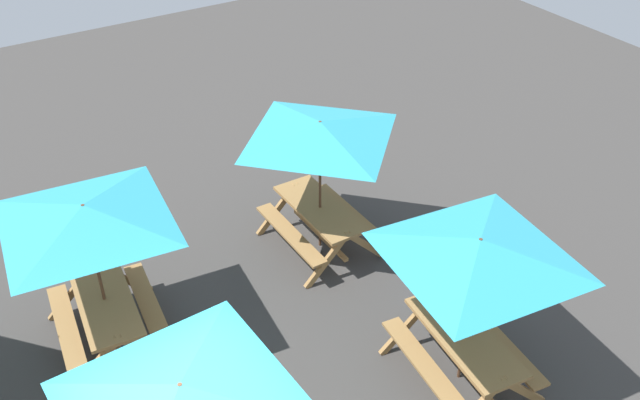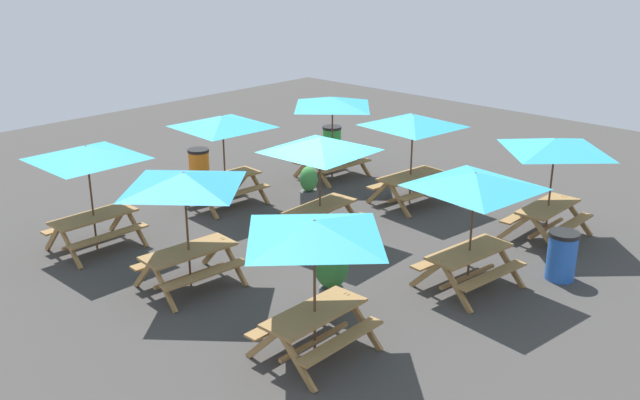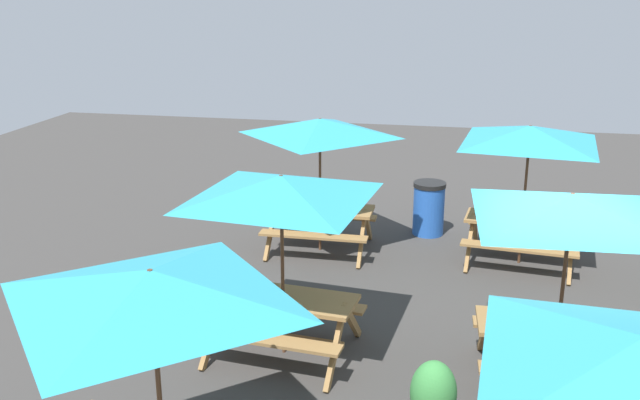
{
  "view_description": "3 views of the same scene",
  "coord_description": "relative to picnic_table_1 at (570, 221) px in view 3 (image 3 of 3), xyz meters",
  "views": [
    {
      "loc": [
        4.22,
        -1.33,
        7.29
      ],
      "look_at": [
        -3.57,
        3.54,
        0.9
      ],
      "focal_mm": 40.0,
      "sensor_mm": 36.0,
      "label": 1
    },
    {
      "loc": [
        10.68,
        10.02,
        6.15
      ],
      "look_at": [
        -0.08,
        -0.12,
        0.9
      ],
      "focal_mm": 40.0,
      "sensor_mm": 36.0,
      "label": 2
    },
    {
      "loc": [
        -1.27,
        -7.76,
        4.46
      ],
      "look_at": [
        -3.57,
        3.54,
        0.9
      ],
      "focal_mm": 40.0,
      "sensor_mm": 36.0,
      "label": 3
    }
  ],
  "objects": [
    {
      "name": "picnic_table_5",
      "position": [
        -3.52,
        -2.85,
        0.0
      ],
      "size": [
        2.12,
        2.12,
        2.34
      ],
      "rotation": [
        0.0,
        0.0,
        -0.06
      ],
      "color": "olive",
      "rests_on": "ground"
    },
    {
      "name": "trash_bin_blue",
      "position": [
        -1.71,
        4.86,
        -1.49
      ],
      "size": [
        0.59,
        0.59,
        0.98
      ],
      "color": "blue",
      "rests_on": "ground"
    },
    {
      "name": "picnic_table_8",
      "position": [
        -3.23,
        0.09,
        0.0
      ],
      "size": [
        2.81,
        2.81,
        2.34
      ],
      "rotation": [
        0.0,
        0.0,
        -0.11
      ],
      "color": "olive",
      "rests_on": "ground"
    },
    {
      "name": "picnic_table_3",
      "position": [
        -0.15,
        3.74,
        0.0
      ],
      "size": [
        2.81,
        2.81,
        2.34
      ],
      "rotation": [
        0.0,
        0.0,
        -0.12
      ],
      "color": "olive",
      "rests_on": "ground"
    },
    {
      "name": "ground_plane",
      "position": [
        0.08,
        0.12,
        -1.99
      ],
      "size": [
        29.89,
        29.89,
        0.0
      ],
      "primitive_type": "plane",
      "color": "#3D3A38",
      "rests_on": "ground"
    },
    {
      "name": "picnic_table_6",
      "position": [
        0.03,
        -3.24,
        0.0
      ],
      "size": [
        2.82,
        2.82,
        2.34
      ],
      "rotation": [
        0.0,
        0.0,
        -0.07
      ],
      "color": "olive",
      "rests_on": "ground"
    },
    {
      "name": "picnic_table_1",
      "position": [
        0.0,
        0.0,
        0.0
      ],
      "size": [
        2.82,
        2.82,
        2.34
      ],
      "rotation": [
        0.0,
        0.0,
        0.05
      ],
      "color": "olive",
      "rests_on": "ground"
    },
    {
      "name": "picnic_table_2",
      "position": [
        -3.49,
        3.66,
        0.0
      ],
      "size": [
        2.01,
        2.01,
        2.34
      ],
      "rotation": [
        0.0,
        0.0,
        -0.0
      ],
      "color": "olive",
      "rests_on": "ground"
    }
  ]
}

